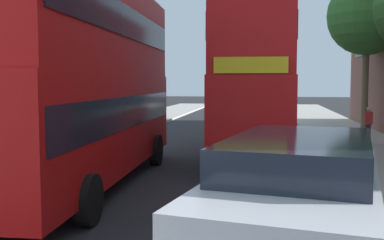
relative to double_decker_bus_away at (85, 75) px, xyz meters
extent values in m
cube|color=#ADA89E|center=(8.82, 5.61, -2.96)|extent=(4.00, 80.00, 0.14)
cube|color=#ADA89E|center=(-4.18, 5.61, -2.96)|extent=(4.00, 80.00, 0.14)
cube|color=yellow|center=(6.72, 3.61, -3.03)|extent=(0.10, 56.00, 0.01)
cube|color=yellow|center=(6.56, 3.61, -3.03)|extent=(0.10, 56.00, 0.01)
cube|color=#B20F0F|center=(0.00, 0.00, -1.29)|extent=(2.97, 10.90, 2.60)
cube|color=#B20F0F|center=(0.00, 0.00, 1.26)|extent=(2.91, 10.68, 2.50)
cube|color=black|center=(0.00, 0.00, -0.99)|extent=(2.98, 10.47, 0.84)
cube|color=black|center=(0.00, 0.00, 1.36)|extent=(2.97, 10.25, 0.80)
cube|color=yellow|center=(-0.24, 5.37, 0.26)|extent=(2.00, 0.15, 0.44)
cylinder|color=black|center=(-1.40, 3.29, -2.51)|extent=(0.35, 1.05, 1.04)
cylinder|color=black|center=(1.10, 3.40, -2.51)|extent=(0.35, 1.05, 1.04)
cylinder|color=black|center=(1.40, -3.29, -2.51)|extent=(0.35, 1.05, 1.04)
cube|color=red|center=(4.26, 6.18, -1.29)|extent=(2.74, 10.85, 2.60)
cube|color=red|center=(4.26, 6.18, 1.26)|extent=(2.69, 10.64, 2.50)
cube|color=black|center=(4.26, 6.18, -0.99)|extent=(2.76, 10.42, 0.84)
cube|color=black|center=(4.26, 6.18, 1.36)|extent=(2.75, 10.21, 0.80)
cube|color=yellow|center=(4.39, 0.80, 0.26)|extent=(2.00, 0.11, 0.44)
cube|color=maroon|center=(4.26, 6.18, 2.56)|extent=(2.47, 9.77, 0.10)
cylinder|color=black|center=(5.59, 2.86, -2.51)|extent=(0.32, 1.05, 1.04)
cylinder|color=black|center=(3.09, 2.81, -2.51)|extent=(0.32, 1.05, 1.04)
cylinder|color=black|center=(5.44, 9.56, -2.51)|extent=(0.32, 1.05, 1.04)
cylinder|color=black|center=(2.94, 9.50, -2.51)|extent=(0.32, 1.05, 1.04)
cube|color=silver|center=(5.26, -5.76, -2.09)|extent=(2.75, 4.97, 1.50)
cube|color=black|center=(5.29, -5.61, -1.29)|extent=(2.26, 3.32, 0.76)
cube|color=orange|center=(5.26, -5.76, -2.04)|extent=(2.70, 4.61, 0.10)
cylinder|color=black|center=(4.65, -4.16, -2.69)|extent=(0.34, 0.71, 0.68)
cylinder|color=#2D2D38|center=(9.22, 9.34, -2.46)|extent=(0.22, 0.22, 0.85)
cube|color=red|center=(9.22, 9.34, -1.76)|extent=(0.34, 0.22, 0.56)
sphere|color=beige|center=(9.22, 9.34, -1.37)|extent=(0.20, 0.20, 0.20)
cylinder|color=#6B6047|center=(10.00, 14.18, -0.40)|extent=(0.34, 0.34, 4.97)
cylinder|color=#6B6047|center=(10.57, 14.11, 2.48)|extent=(0.26, 1.20, 0.89)
cylinder|color=#6B6047|center=(10.18, 14.67, 2.45)|extent=(1.07, 0.48, 0.81)
cylinder|color=#6B6047|center=(9.35, 14.62, 2.63)|extent=(1.01, 1.41, 1.18)
cylinder|color=#6B6047|center=(9.56, 13.68, 2.55)|extent=(1.12, 1.01, 1.02)
cylinder|color=#6B6047|center=(10.27, 13.63, 2.51)|extent=(1.19, 0.66, 0.94)
sphere|color=#33702D|center=(10.00, 14.18, 3.34)|extent=(4.20, 4.20, 4.20)
camera|label=1|loc=(4.87, -11.67, -0.20)|focal=42.78mm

